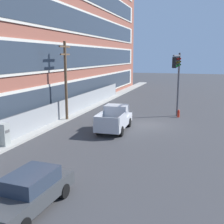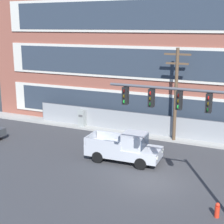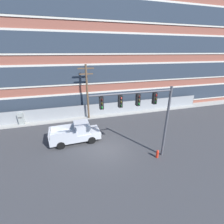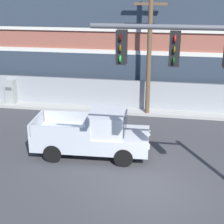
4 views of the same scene
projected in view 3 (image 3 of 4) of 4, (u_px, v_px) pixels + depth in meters
ground_plane at (107, 150)px, 14.73m from camera, size 160.00×160.00×0.00m
sidewalk_building_side at (93, 116)px, 22.21m from camera, size 80.00×1.66×0.16m
brick_mill_building at (124, 45)px, 25.15m from camera, size 53.38×10.08×19.97m
chain_link_fence at (106, 109)px, 22.45m from camera, size 31.90×0.06×1.91m
traffic_signal_mast at (144, 108)px, 11.62m from camera, size 6.53×0.43×6.48m
pickup_truck_silver at (77, 133)px, 15.82m from camera, size 5.24×2.31×2.05m
utility_pole_near_corner at (87, 91)px, 19.98m from camera, size 2.07×0.26×7.51m
electrical_cabinet at (21, 119)px, 19.36m from camera, size 0.60×0.56×1.68m
fire_hydrant at (157, 154)px, 13.52m from camera, size 0.24×0.24×0.78m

